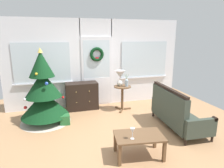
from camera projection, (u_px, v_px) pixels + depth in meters
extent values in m
plane|color=#AD7F56|center=(117.00, 135.00, 4.22)|extent=(6.76, 6.76, 0.00)
cube|color=white|center=(42.00, 65.00, 5.47)|extent=(2.15, 0.08, 2.55)
cube|color=white|center=(143.00, 62.00, 6.28)|extent=(2.15, 0.08, 2.55)
cube|color=white|center=(96.00, 28.00, 5.63)|extent=(0.94, 0.08, 0.50)
cube|color=silver|center=(97.00, 72.00, 5.89)|extent=(0.90, 0.05, 2.05)
cube|color=white|center=(97.00, 91.00, 6.01)|extent=(0.78, 0.02, 0.80)
cube|color=silver|center=(97.00, 59.00, 5.78)|extent=(0.78, 0.01, 1.10)
cube|color=silver|center=(42.00, 63.00, 5.40)|extent=(1.50, 0.01, 1.10)
cube|color=silver|center=(144.00, 59.00, 6.20)|extent=(1.50, 0.01, 1.10)
cube|color=silver|center=(44.00, 83.00, 5.52)|extent=(1.59, 0.06, 0.03)
cube|color=silver|center=(144.00, 77.00, 6.33)|extent=(1.59, 0.06, 0.03)
torus|color=black|center=(97.00, 54.00, 5.71)|extent=(0.41, 0.09, 0.41)
cube|color=red|center=(97.00, 59.00, 5.73)|extent=(0.10, 0.02, 0.10)
cylinder|color=#4C331E|center=(46.00, 117.00, 4.88)|extent=(0.10, 0.10, 0.24)
cone|color=beige|center=(46.00, 120.00, 4.90)|extent=(1.20, 1.20, 0.10)
cone|color=#0F3819|center=(45.00, 104.00, 4.80)|extent=(1.13, 1.13, 0.61)
cone|color=#0F3819|center=(43.00, 84.00, 4.68)|extent=(0.86, 0.86, 0.61)
cone|color=#0F3819|center=(41.00, 64.00, 4.56)|extent=(0.59, 0.59, 0.61)
cone|color=#E0BC4C|center=(40.00, 50.00, 4.49)|extent=(0.12, 0.12, 0.12)
sphere|color=red|center=(25.00, 108.00, 4.64)|extent=(0.08, 0.08, 0.08)
sphere|color=gold|center=(36.00, 74.00, 4.37)|extent=(0.06, 0.06, 0.06)
sphere|color=silver|center=(25.00, 100.00, 4.49)|extent=(0.07, 0.07, 0.07)
sphere|color=#264CB2|center=(47.00, 84.00, 4.40)|extent=(0.08, 0.08, 0.08)
sphere|color=red|center=(63.00, 97.00, 4.91)|extent=(0.06, 0.06, 0.06)
sphere|color=gold|center=(46.00, 83.00, 5.01)|extent=(0.06, 0.06, 0.06)
cube|color=black|center=(82.00, 96.00, 5.67)|extent=(0.91, 0.43, 0.78)
sphere|color=tan|center=(76.00, 92.00, 5.37)|extent=(0.03, 0.03, 0.03)
sphere|color=tan|center=(89.00, 91.00, 5.47)|extent=(0.03, 0.03, 0.03)
sphere|color=tan|center=(77.00, 103.00, 5.44)|extent=(0.03, 0.03, 0.03)
sphere|color=tan|center=(89.00, 101.00, 5.54)|extent=(0.03, 0.03, 0.03)
cylinder|color=black|center=(212.00, 138.00, 3.96)|extent=(0.05, 0.05, 0.14)
cylinder|color=black|center=(174.00, 112.00, 5.35)|extent=(0.05, 0.05, 0.14)
cylinder|color=black|center=(185.00, 142.00, 3.83)|extent=(0.05, 0.05, 0.14)
cylinder|color=black|center=(153.00, 114.00, 5.22)|extent=(0.05, 0.05, 0.14)
cube|color=#384238|center=(179.00, 119.00, 4.56)|extent=(0.79, 1.45, 0.14)
cube|color=#384238|center=(168.00, 104.00, 4.40)|extent=(0.19, 1.42, 0.62)
cube|color=black|center=(169.00, 89.00, 4.32)|extent=(0.15, 1.39, 0.06)
cube|color=#384238|center=(201.00, 128.00, 3.82)|extent=(0.67, 0.12, 0.38)
cylinder|color=black|center=(215.00, 119.00, 3.84)|extent=(0.09, 0.09, 0.09)
cube|color=#384238|center=(164.00, 103.00, 5.24)|extent=(0.67, 0.12, 0.38)
cylinder|color=black|center=(174.00, 96.00, 5.26)|extent=(0.09, 0.09, 0.09)
cylinder|color=brown|center=(122.00, 87.00, 5.52)|extent=(0.48, 0.48, 0.02)
cylinder|color=brown|center=(122.00, 99.00, 5.60)|extent=(0.07, 0.07, 0.68)
cube|color=brown|center=(127.00, 109.00, 5.72)|extent=(0.20, 0.05, 0.04)
cube|color=brown|center=(118.00, 108.00, 5.79)|extent=(0.14, 0.20, 0.04)
cube|color=brown|center=(121.00, 111.00, 5.53)|extent=(0.14, 0.20, 0.04)
sphere|color=silver|center=(120.00, 83.00, 5.52)|extent=(0.16, 0.16, 0.16)
cylinder|color=silver|center=(120.00, 79.00, 5.49)|extent=(0.02, 0.02, 0.06)
cone|color=silver|center=(120.00, 74.00, 5.46)|extent=(0.28, 0.28, 0.20)
cylinder|color=#99ADBC|center=(127.00, 84.00, 5.47)|extent=(0.09, 0.09, 0.16)
sphere|color=#99ADBC|center=(127.00, 81.00, 5.45)|extent=(0.10, 0.10, 0.10)
cylinder|color=#4C7042|center=(126.00, 77.00, 5.42)|extent=(0.07, 0.01, 0.17)
cylinder|color=#4C7042|center=(127.00, 77.00, 5.42)|extent=(0.01, 0.01, 0.18)
cylinder|color=#4C7042|center=(127.00, 77.00, 5.43)|extent=(0.07, 0.01, 0.17)
cube|color=brown|center=(139.00, 136.00, 3.41)|extent=(0.90, 0.62, 0.03)
cube|color=brown|center=(120.00, 155.00, 3.19)|extent=(0.05, 0.05, 0.38)
cube|color=brown|center=(164.00, 152.00, 3.30)|extent=(0.05, 0.05, 0.38)
cube|color=brown|center=(115.00, 141.00, 3.62)|extent=(0.05, 0.05, 0.38)
cube|color=brown|center=(155.00, 138.00, 3.72)|extent=(0.05, 0.05, 0.38)
cylinder|color=silver|center=(132.00, 139.00, 3.28)|extent=(0.06, 0.06, 0.01)
cylinder|color=silver|center=(132.00, 136.00, 3.27)|extent=(0.01, 0.01, 0.10)
cone|color=silver|center=(133.00, 131.00, 3.25)|extent=(0.08, 0.08, 0.09)
cube|color=#266633|center=(65.00, 120.00, 4.74)|extent=(0.23, 0.21, 0.23)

